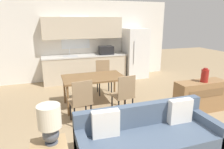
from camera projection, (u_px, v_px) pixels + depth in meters
name	position (u px, v px, depth m)	size (l,w,h in m)	color
wall_back	(82.00, 41.00, 6.95)	(6.40, 0.07, 2.70)	silver
kitchen_counter	(85.00, 57.00, 6.82)	(2.82, 0.65, 2.15)	beige
refrigerator	(135.00, 53.00, 7.26)	(0.78, 0.78, 1.76)	white
dining_table	(94.00, 79.00, 4.83)	(1.47, 0.88, 0.74)	brown
couch	(148.00, 138.00, 3.03)	(2.16, 0.80, 0.83)	#3D2D1E
table_lamp	(50.00, 122.00, 2.41)	(0.28, 0.28, 0.51)	#4C515B
credenza	(200.00, 96.00, 4.60)	(1.19, 0.40, 0.72)	olive
vase	(205.00, 76.00, 4.43)	(0.16, 0.16, 0.32)	maroon
dining_chair_far_right	(104.00, 75.00, 5.72)	(0.45, 0.45, 0.95)	#997A56
dining_chair_near_left	(81.00, 100.00, 3.98)	(0.47, 0.47, 0.95)	#997A56
dining_chair_near_right	(124.00, 94.00, 4.31)	(0.46, 0.46, 0.95)	#997A56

